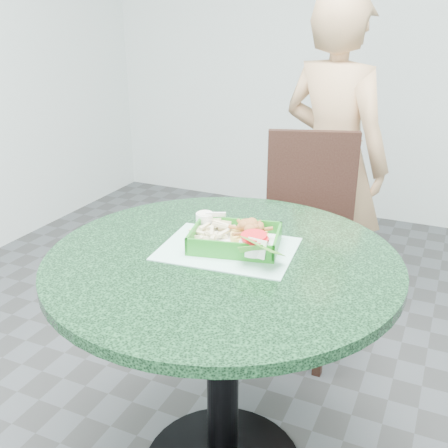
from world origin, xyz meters
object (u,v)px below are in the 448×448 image
at_px(dining_chair, 303,228).
at_px(sauce_ramekin, 213,221).
at_px(crab_sandwich, 250,237).
at_px(cafe_table, 223,315).
at_px(food_basket, 235,248).
at_px(diner_person, 333,163).

relative_size(dining_chair, sauce_ramekin, 17.59).
bearing_deg(crab_sandwich, dining_chair, 94.22).
bearing_deg(sauce_ramekin, cafe_table, -56.49).
bearing_deg(food_basket, cafe_table, -99.70).
bearing_deg(crab_sandwich, cafe_table, -118.73).
height_order(cafe_table, sauce_ramekin, sauce_ramekin).
xyz_separation_m(cafe_table, crab_sandwich, (0.05, 0.09, 0.22)).
distance_m(dining_chair, food_basket, 0.81).
xyz_separation_m(food_basket, crab_sandwich, (0.04, 0.02, 0.03)).
bearing_deg(food_basket, dining_chair, 91.43).
bearing_deg(cafe_table, dining_chair, 90.60).
xyz_separation_m(cafe_table, dining_chair, (-0.01, 0.84, -0.05)).
relative_size(food_basket, crab_sandwich, 2.26).
xyz_separation_m(diner_person, sauce_ramekin, (-0.12, -1.02, 0.06)).
bearing_deg(food_basket, diner_person, 89.35).
distance_m(diner_person, sauce_ramekin, 1.03).
relative_size(diner_person, food_basket, 6.07).
relative_size(cafe_table, crab_sandwich, 9.01).
bearing_deg(sauce_ramekin, diner_person, 83.22).
xyz_separation_m(cafe_table, sauce_ramekin, (-0.10, 0.15, 0.22)).
bearing_deg(sauce_ramekin, food_basket, -38.50).
bearing_deg(dining_chair, sauce_ramekin, -115.38).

